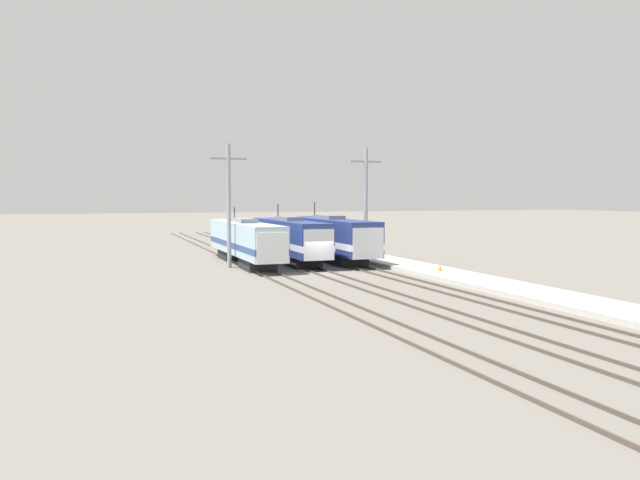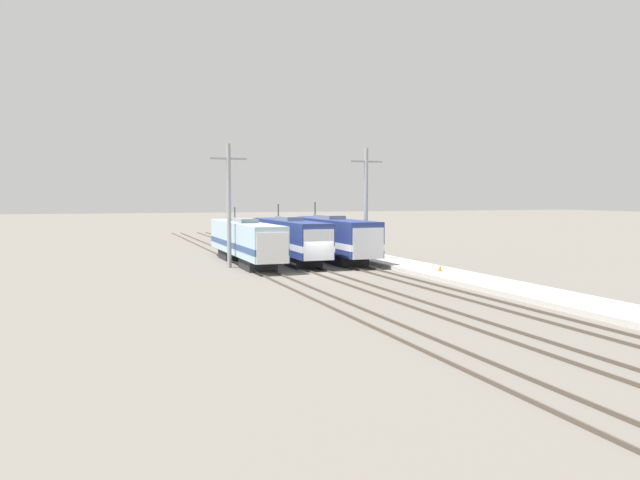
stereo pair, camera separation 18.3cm
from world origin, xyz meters
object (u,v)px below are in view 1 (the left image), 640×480
object	(u,v)px
catenary_tower_left	(229,204)
catenary_tower_right	(366,203)
locomotive_far_right	(330,237)
locomotive_center	(291,239)
locomotive_far_left	(246,241)
traffic_cone	(440,268)

from	to	relation	value
catenary_tower_left	catenary_tower_right	size ratio (longest dim) A/B	1.00
locomotive_far_right	catenary_tower_left	bearing A→B (deg)	-165.62
locomotive_far_right	catenary_tower_left	size ratio (longest dim) A/B	1.74
locomotive_far_right	catenary_tower_right	bearing A→B (deg)	-46.67
locomotive_center	locomotive_far_right	distance (m)	4.28
locomotive_center	locomotive_far_right	bearing A→B (deg)	10.49
locomotive_far_left	catenary_tower_left	size ratio (longest dim) A/B	1.80
catenary_tower_right	traffic_cone	bearing A→B (deg)	-82.48
locomotive_far_right	catenary_tower_left	xyz separation A→B (m)	(-10.31, -2.64, 3.28)
catenary_tower_left	catenary_tower_right	xyz separation A→B (m)	(12.80, 0.00, 0.00)
catenary_tower_left	catenary_tower_right	world-z (taller)	same
traffic_cone	locomotive_center	bearing A→B (deg)	122.55
locomotive_far_left	traffic_cone	world-z (taller)	locomotive_far_left
catenary_tower_left	locomotive_far_right	bearing A→B (deg)	14.38
traffic_cone	locomotive_far_right	bearing A→B (deg)	106.20
locomotive_far_left	locomotive_far_right	distance (m)	8.44
locomotive_center	catenary_tower_left	size ratio (longest dim) A/B	1.56
locomotive_far_right	traffic_cone	size ratio (longest dim) A/B	37.66
locomotive_far_right	catenary_tower_left	world-z (taller)	catenary_tower_left
locomotive_far_left	locomotive_center	bearing A→B (deg)	-0.80
locomotive_far_left	locomotive_far_right	bearing A→B (deg)	4.90
locomotive_center	traffic_cone	size ratio (longest dim) A/B	33.67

